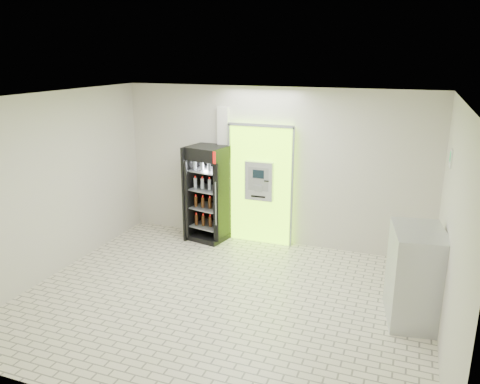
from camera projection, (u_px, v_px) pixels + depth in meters
The scene contains 7 objects.
ground at pixel (223, 300), 7.06m from camera, with size 6.00×6.00×0.00m, color beige.
room_shell at pixel (222, 182), 6.53m from camera, with size 6.00×6.00×6.00m.
atm_assembly at pixel (261, 184), 8.96m from camera, with size 1.30×0.24×2.33m.
pillar at pixel (224, 173), 9.22m from camera, with size 0.22×0.11×2.60m.
beverage_cooler at pixel (209, 195), 9.16m from camera, with size 0.82×0.78×1.88m.
steel_cabinet at pixel (415, 275), 6.38m from camera, with size 0.81×1.08×1.32m.
exit_sign at pixel (451, 158), 6.71m from camera, with size 0.02×0.22×0.26m.
Camera 1 is at (2.43, -5.82, 3.56)m, focal length 35.00 mm.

